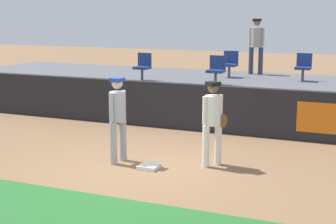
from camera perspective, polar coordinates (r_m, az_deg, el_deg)
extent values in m
plane|color=#846042|center=(10.58, -3.67, -6.31)|extent=(60.00, 60.00, 0.00)
cube|color=#26662B|center=(8.17, -13.30, -12.03)|extent=(18.00, 2.80, 0.01)
cube|color=white|center=(10.57, -2.11, -6.09)|extent=(0.40, 0.40, 0.08)
cylinder|color=white|center=(10.77, 5.60, -3.61)|extent=(0.15, 0.15, 0.87)
cylinder|color=white|center=(10.59, 4.24, -3.86)|extent=(0.15, 0.15, 0.87)
cylinder|color=white|center=(10.51, 4.99, 0.18)|extent=(0.47, 0.47, 0.61)
sphere|color=brown|center=(10.43, 5.03, 2.76)|extent=(0.23, 0.23, 0.23)
cube|color=black|center=(10.42, 5.04, 3.17)|extent=(0.33, 0.33, 0.08)
cylinder|color=white|center=(10.63, 5.87, 0.39)|extent=(0.09, 0.09, 0.57)
cylinder|color=white|center=(10.39, 4.09, 0.17)|extent=(0.09, 0.09, 0.57)
ellipsoid|color=brown|center=(10.60, 6.17, -1.00)|extent=(0.21, 0.23, 0.28)
cylinder|color=#9EA3AD|center=(11.05, -5.03, -3.15)|extent=(0.15, 0.15, 0.89)
cylinder|color=#9EA3AD|center=(10.81, -6.09, -3.51)|extent=(0.15, 0.15, 0.89)
cylinder|color=#9EA3AD|center=(10.77, -5.63, 0.60)|extent=(0.40, 0.40, 0.63)
sphere|color=beige|center=(10.69, -5.68, 3.19)|extent=(0.23, 0.23, 0.23)
cube|color=#193899|center=(10.68, -5.69, 3.60)|extent=(0.28, 0.28, 0.08)
cylinder|color=#9EA3AD|center=(10.92, -4.95, 0.87)|extent=(0.09, 0.09, 0.59)
cylinder|color=#9EA3AD|center=(10.60, -6.34, 0.53)|extent=(0.09, 0.09, 0.59)
cube|color=black|center=(13.75, 3.17, 0.50)|extent=(18.00, 0.24, 1.26)
cube|color=orange|center=(12.91, 17.42, -0.71)|extent=(1.50, 0.02, 0.75)
cube|color=#59595E|center=(16.18, 6.23, 1.74)|extent=(18.00, 4.80, 1.06)
cylinder|color=#4C4C51|center=(16.65, 6.82, 4.54)|extent=(0.08, 0.08, 0.40)
cube|color=navy|center=(16.63, 6.84, 5.22)|extent=(0.47, 0.44, 0.08)
cube|color=navy|center=(16.79, 7.04, 6.09)|extent=(0.47, 0.06, 0.40)
cylinder|color=#4C4C51|center=(16.17, 14.76, 4.05)|extent=(0.08, 0.08, 0.40)
cube|color=navy|center=(16.15, 14.80, 4.75)|extent=(0.46, 0.44, 0.08)
cube|color=navy|center=(16.31, 14.94, 5.65)|extent=(0.46, 0.06, 0.40)
cylinder|color=#4C4C51|center=(14.91, 5.31, 3.78)|extent=(0.08, 0.08, 0.40)
cube|color=navy|center=(14.88, 5.33, 4.55)|extent=(0.48, 0.44, 0.08)
cube|color=navy|center=(15.04, 5.56, 5.53)|extent=(0.48, 0.06, 0.40)
cylinder|color=#4C4C51|center=(15.77, -2.90, 4.23)|extent=(0.08, 0.08, 0.40)
cube|color=navy|center=(15.74, -2.91, 4.95)|extent=(0.44, 0.44, 0.08)
cube|color=navy|center=(15.89, -2.62, 5.88)|extent=(0.44, 0.06, 0.40)
cylinder|color=#33384C|center=(17.54, 10.27, 5.61)|extent=(0.16, 0.16, 0.91)
cylinder|color=#33384C|center=(17.63, 9.22, 5.67)|extent=(0.16, 0.16, 0.91)
cylinder|color=#A5998C|center=(17.53, 9.83, 8.17)|extent=(0.36, 0.36, 0.64)
sphere|color=#8C6647|center=(17.51, 9.88, 9.81)|extent=(0.24, 0.24, 0.24)
cube|color=black|center=(17.51, 9.89, 10.06)|extent=(0.26, 0.26, 0.08)
cylinder|color=#A5998C|center=(17.47, 10.51, 8.20)|extent=(0.09, 0.09, 0.60)
cylinder|color=#A5998C|center=(17.58, 9.15, 8.27)|extent=(0.09, 0.09, 0.60)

